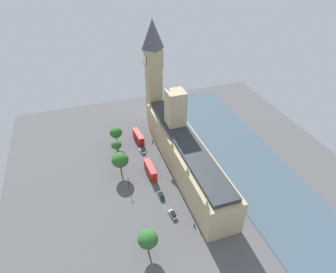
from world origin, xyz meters
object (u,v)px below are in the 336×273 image
clock_tower (154,73)px  plane_tree_far_end (148,239)px  double_decker_bus_midblock (150,170)px  plane_tree_slot_10 (116,133)px  parliament_building (184,152)px  plane_tree_near_tower (116,145)px  pedestrian_by_river_gate (194,225)px  plane_tree_under_trees (120,160)px  pedestrian_leading (152,141)px  car_dark_green_trailing (161,195)px  street_lamp_slot_11 (128,180)px  double_decker_bus_corner (138,137)px  car_silver_opposite_hall (173,214)px  car_white_kerbside (142,151)px

clock_tower → plane_tree_far_end: 81.79m
double_decker_bus_midblock → plane_tree_slot_10: bearing=108.5°
parliament_building → plane_tree_near_tower: bearing=-34.5°
pedestrian_by_river_gate → plane_tree_under_trees: size_ratio=0.14×
parliament_building → pedestrian_leading: size_ratio=46.12×
car_dark_green_trailing → pedestrian_by_river_gate: (-6.76, 16.77, -0.20)m
car_dark_green_trailing → street_lamp_slot_11: street_lamp_slot_11 is taller
plane_tree_far_end → street_lamp_slot_11: 30.15m
car_dark_green_trailing → pedestrian_leading: size_ratio=2.89×
pedestrian_by_river_gate → street_lamp_slot_11: bearing=-5.7°
plane_tree_near_tower → plane_tree_under_trees: size_ratio=0.70×
clock_tower → pedestrian_leading: clock_tower is taller
car_dark_green_trailing → plane_tree_near_tower: bearing=108.2°
car_dark_green_trailing → pedestrian_by_river_gate: car_dark_green_trailing is taller
clock_tower → car_dark_green_trailing: bearing=76.0°
pedestrian_leading → plane_tree_far_end: 60.53m
parliament_building → pedestrian_leading: (8.00, -21.87, -7.70)m
plane_tree_far_end → plane_tree_slot_10: 60.49m
double_decker_bus_corner → plane_tree_slot_10: plane_tree_slot_10 is taller
parliament_building → car_dark_green_trailing: 21.59m
car_silver_opposite_hall → plane_tree_far_end: bearing=-143.5°
pedestrian_leading → clock_tower: bearing=-32.4°
car_dark_green_trailing → street_lamp_slot_11: 14.19m
parliament_building → plane_tree_under_trees: parliament_building is taller
car_dark_green_trailing → car_silver_opposite_hall: bearing=-84.5°
clock_tower → car_dark_green_trailing: clock_tower is taller
pedestrian_by_river_gate → street_lamp_slot_11: street_lamp_slot_11 is taller
pedestrian_by_river_gate → parliament_building: bearing=-55.5°
double_decker_bus_corner → car_silver_opposite_hall: 49.17m
clock_tower → pedestrian_leading: (6.56, 17.73, -27.24)m
double_decker_bus_midblock → pedestrian_by_river_gate: (-7.14, 30.56, -1.95)m
car_silver_opposite_hall → double_decker_bus_corner: bearing=83.7°
double_decker_bus_corner → car_dark_green_trailing: 38.95m
plane_tree_far_end → street_lamp_slot_11: size_ratio=1.40×
car_white_kerbside → clock_tower: bearing=54.8°
double_decker_bus_midblock → plane_tree_near_tower: bearing=118.6°
pedestrian_leading → plane_tree_far_end: (17.81, 57.50, 6.36)m
car_silver_opposite_hall → parliament_building: bearing=53.7°
clock_tower → street_lamp_slot_11: bearing=61.9°
plane_tree_near_tower → plane_tree_under_trees: (0.78, 13.78, 2.23)m
plane_tree_slot_10 → street_lamp_slot_11: (0.93, 30.41, -2.67)m
car_white_kerbside → pedestrian_by_river_gate: size_ratio=2.76×
clock_tower → pedestrian_leading: 33.15m
double_decker_bus_midblock → pedestrian_by_river_gate: size_ratio=6.94×
car_white_kerbside → plane_tree_near_tower: plane_tree_near_tower is taller
car_white_kerbside → car_silver_opposite_hall: same height
plane_tree_near_tower → clock_tower: bearing=-138.4°
double_decker_bus_corner → plane_tree_slot_10: 11.63m
parliament_building → car_white_kerbside: 22.81m
clock_tower → pedestrian_by_river_gate: 75.60m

